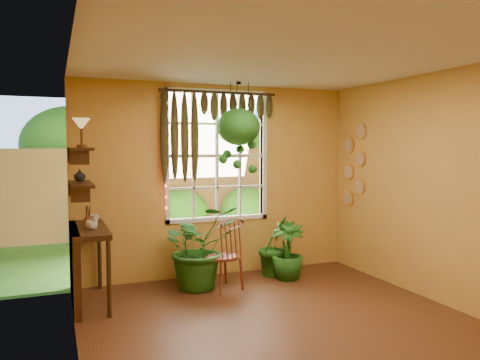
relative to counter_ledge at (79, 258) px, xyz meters
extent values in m
plane|color=#4F2B16|center=(1.91, -1.60, -0.55)|extent=(4.50, 4.50, 0.00)
plane|color=silver|center=(1.91, -1.60, 2.15)|extent=(4.50, 4.50, 0.00)
plane|color=gold|center=(1.91, 0.65, 0.80)|extent=(4.00, 0.00, 4.00)
plane|color=gold|center=(-0.09, -1.60, 0.80)|extent=(0.00, 4.50, 4.50)
plane|color=gold|center=(3.91, -1.60, 0.80)|extent=(0.00, 4.50, 4.50)
cube|color=white|center=(1.91, 0.68, 1.15)|extent=(1.52, 0.10, 1.86)
cube|color=white|center=(1.91, 0.71, 1.15)|extent=(1.38, 0.01, 1.78)
cylinder|color=#351D0E|center=(1.91, 0.57, 2.03)|extent=(1.70, 0.04, 0.04)
cube|color=#351D0E|center=(0.11, 0.00, 0.32)|extent=(0.40, 1.20, 0.06)
cube|color=#351D0E|center=(-0.05, 0.00, -0.10)|extent=(0.08, 1.18, 0.90)
cylinder|color=#351D0E|center=(0.27, -0.55, -0.12)|extent=(0.05, 0.05, 0.86)
cylinder|color=#351D0E|center=(0.27, 0.55, -0.12)|extent=(0.05, 0.05, 0.86)
cube|color=#351D0E|center=(0.03, 0.00, 0.85)|extent=(0.25, 0.90, 0.04)
cube|color=#351D0E|center=(0.03, 0.00, 1.25)|extent=(0.25, 0.90, 0.04)
cube|color=#215217|center=(1.91, 5.65, -0.57)|extent=(14.00, 10.00, 0.04)
cube|color=#916444|center=(1.91, 3.85, 0.35)|extent=(12.00, 0.10, 1.80)
plane|color=#8CAFEB|center=(1.91, 7.45, 1.00)|extent=(12.00, 0.00, 12.00)
cylinder|color=maroon|center=(1.73, -0.06, -0.13)|extent=(0.50, 0.50, 0.04)
torus|color=maroon|center=(1.79, -0.22, 0.32)|extent=(0.37, 0.15, 0.38)
imported|color=#195115|center=(1.46, 0.12, -0.01)|extent=(1.14, 1.05, 1.08)
imported|color=#195115|center=(2.63, 0.30, -0.12)|extent=(0.58, 0.53, 0.86)
imported|color=#195115|center=(2.72, 0.06, -0.16)|extent=(0.58, 0.58, 0.79)
ellipsoid|color=black|center=(2.08, 0.28, 1.46)|extent=(0.35, 0.35, 0.21)
ellipsoid|color=#195115|center=(2.08, 0.28, 1.54)|extent=(0.58, 0.58, 0.50)
imported|color=silver|center=(0.13, -0.19, 0.40)|extent=(0.14, 0.14, 0.10)
imported|color=beige|center=(0.19, 0.24, 0.40)|extent=(0.12, 0.12, 0.11)
cylinder|color=#98422C|center=(0.11, 0.10, 0.40)|extent=(0.08, 0.08, 0.10)
imported|color=#B2AD99|center=(0.04, 0.29, 0.94)|extent=(0.18, 0.18, 0.14)
cylinder|color=#573218|center=(0.05, -0.10, 1.28)|extent=(0.11, 0.11, 0.03)
cylinder|color=#573218|center=(0.05, -0.10, 1.39)|extent=(0.03, 0.03, 0.20)
cone|color=slate|center=(0.05, -0.10, 1.53)|extent=(0.20, 0.20, 0.13)
camera|label=1|loc=(-0.24, -5.61, 1.27)|focal=35.00mm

